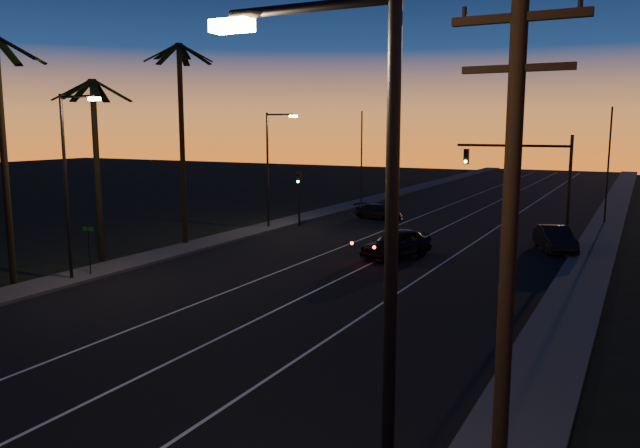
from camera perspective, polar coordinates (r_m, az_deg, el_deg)
The scene contains 21 objects.
road at distance 34.40m, azimuth 3.68°, elevation -3.67°, with size 20.00×170.00×0.01m, color black.
sidewalk_left at distance 40.15m, azimuth -11.10°, elevation -1.90°, with size 2.40×170.00×0.16m, color #3B3B38.
sidewalk_right at distance 31.69m, azimuth 22.61°, elevation -5.30°, with size 2.40×170.00×0.16m, color #3B3B38.
lane_stripe_left at distance 35.69m, azimuth -0.73°, elevation -3.18°, with size 0.12×160.00×0.01m, color silver.
lane_stripe_mid at distance 34.21m, azimuth 4.45°, elevation -3.73°, with size 0.12×160.00×0.01m, color silver.
lane_stripe_right at distance 33.03m, azimuth 10.05°, elevation -4.30°, with size 0.12×160.00×0.01m, color silver.
palm_near at distance 32.18m, azimuth -27.05°, elevation 7.21°, with size 4.25×4.16×11.53m.
palm_mid at distance 36.46m, azimuth -19.80°, elevation 6.44°, with size 4.25×4.16×10.03m.
palm_far at distance 40.10m, azimuth -12.55°, elevation 8.87°, with size 4.25×4.16×12.53m.
streetlight_left_near at distance 31.99m, azimuth -21.93°, elevation 4.39°, with size 2.55×0.26×9.00m.
streetlight_left_far at distance 45.76m, azimuth -4.49°, elevation 5.82°, with size 2.55×0.26×8.50m.
streetlight_right_near at distance 7.62m, azimuth 4.32°, elevation -7.40°, with size 2.55×0.26×9.00m.
street_sign at distance 33.16m, azimuth -20.37°, elevation -1.78°, with size 0.70×0.06×2.60m.
utility_pole at distance 11.11m, azimuth 16.85°, elevation -2.61°, with size 2.20×0.28×10.00m.
signal_mast at distance 41.31m, azimuth 18.63°, elevation 4.68°, with size 7.10×0.41×7.00m.
signal_post at distance 47.01m, azimuth -1.94°, elevation 3.27°, with size 0.28×0.37×4.20m.
far_pole_left at distance 60.97m, azimuth 3.82°, elevation 6.05°, with size 0.14×0.14×9.00m, color black.
far_pole_right at distance 52.87m, azimuth 24.85°, elevation 4.83°, with size 0.14×0.14×9.00m, color black.
lead_car at distance 36.20m, azimuth 7.01°, elevation -1.75°, with size 3.50×5.68×1.64m.
right_car at distance 40.28m, azimuth 20.69°, elevation -1.27°, with size 3.23×4.89×1.52m.
cross_car at distance 51.02m, azimuth 5.38°, elevation 1.11°, with size 4.50×2.75×1.22m.
Camera 1 is at (13.57, -0.72, 7.45)m, focal length 35.00 mm.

